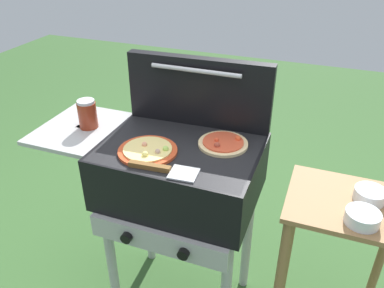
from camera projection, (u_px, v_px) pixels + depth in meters
name	position (u px, v px, depth m)	size (l,w,h in m)	color
grill	(177.00, 175.00, 1.64)	(0.96, 0.53, 0.90)	black
grill_lid_open	(199.00, 92.00, 1.66)	(0.63, 0.09, 0.30)	black
pizza_pepperoni	(223.00, 143.00, 1.57)	(0.20, 0.20, 0.03)	beige
pizza_cheese	(148.00, 150.00, 1.52)	(0.23, 0.23, 0.03)	#C64723
sauce_jar	(87.00, 114.00, 1.68)	(0.08, 0.08, 0.13)	maroon
spatula	(164.00, 169.00, 1.41)	(0.26, 0.10, 0.02)	#B7BABF
prep_table	(337.00, 249.00, 1.53)	(0.44, 0.36, 0.80)	olive
topping_bowl_near	(362.00, 218.00, 1.31)	(0.12, 0.12, 0.04)	silver
topping_bowl_far	(370.00, 195.00, 1.41)	(0.11, 0.11, 0.04)	silver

